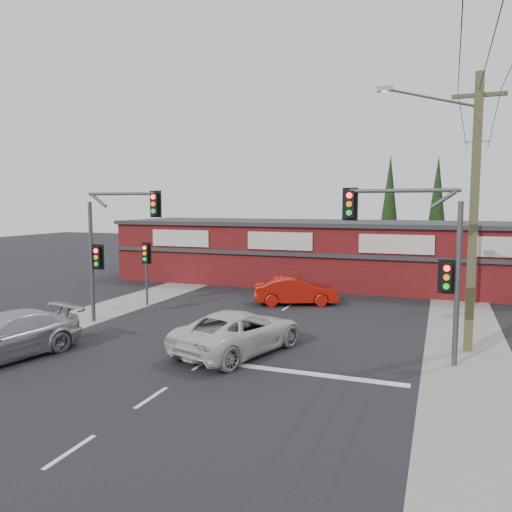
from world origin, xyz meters
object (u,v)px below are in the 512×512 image
(shop_building, at_px, (311,251))
(white_suv, at_px, (239,331))
(silver_suv, at_px, (4,337))
(red_sedan, at_px, (296,291))
(utility_pole, at_px, (470,204))

(shop_building, bearing_deg, white_suv, -84.52)
(white_suv, distance_m, silver_suv, 8.24)
(red_sedan, relative_size, utility_pole, 0.45)
(white_suv, xyz_separation_m, silver_suv, (-7.36, -3.70, 0.02))
(utility_pole, bearing_deg, white_suv, -158.54)
(silver_suv, bearing_deg, utility_pole, 37.34)
(utility_pole, bearing_deg, red_sedan, 143.57)
(red_sedan, xyz_separation_m, utility_pole, (8.19, -6.05, 4.66))
(white_suv, xyz_separation_m, red_sedan, (-0.47, 9.08, -0.04))
(white_suv, height_order, shop_building, shop_building)
(red_sedan, distance_m, shop_building, 8.16)
(silver_suv, xyz_separation_m, utility_pole, (15.08, 6.74, 4.61))
(silver_suv, relative_size, utility_pole, 0.54)
(shop_building, bearing_deg, utility_pole, -56.24)
(red_sedan, xyz_separation_m, shop_building, (-1.17, 7.95, 1.40))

